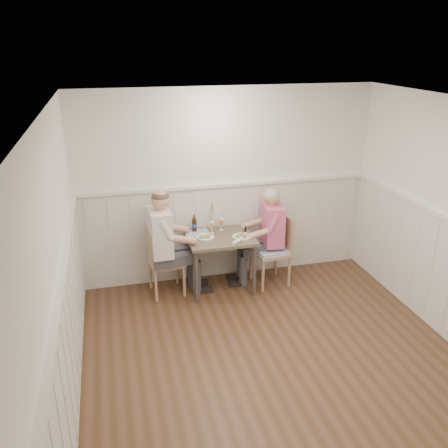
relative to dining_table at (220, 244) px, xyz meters
name	(u,v)px	position (x,y,z in m)	size (l,w,h in m)	color
ground_plane	(282,371)	(0.19, -1.84, -0.64)	(4.50, 4.50, 0.00)	#492F1A
room_shell	(290,233)	(0.19, -1.84, 0.87)	(4.04, 4.54, 2.60)	white
wainscot	(263,280)	(0.19, -1.15, 0.04)	(4.00, 4.49, 1.34)	beige
dining_table	(220,244)	(0.00, 0.00, 0.00)	(0.86, 0.70, 0.75)	#51463C
chair_right	(275,247)	(0.75, -0.01, -0.12)	(0.50, 0.50, 0.96)	#9A704E
chair_left	(162,259)	(-0.77, 0.05, -0.15)	(0.47, 0.47, 0.91)	#9A704E
man_in_pink	(269,243)	(0.69, 0.05, -0.07)	(0.66, 0.46, 1.36)	#3F3F47
diner_cream	(164,252)	(-0.74, -0.01, -0.03)	(0.70, 0.48, 1.46)	#3F3F47
plate_man	(241,236)	(0.26, -0.09, 0.13)	(0.24, 0.24, 0.06)	white
plate_diner	(205,237)	(-0.20, 0.00, 0.12)	(0.23, 0.23, 0.06)	white
beer_glass_a	(221,222)	(0.07, 0.21, 0.22)	(0.07, 0.07, 0.17)	silver
beer_glass_b	(212,225)	(-0.08, 0.14, 0.22)	(0.07, 0.07, 0.16)	silver
beer_bottle	(194,224)	(-0.29, 0.26, 0.21)	(0.06, 0.06, 0.23)	#321A0B
rolled_napkin	(238,241)	(0.17, -0.25, 0.13)	(0.19, 0.16, 0.04)	white
grass_vase	(211,216)	(-0.06, 0.29, 0.29)	(0.05, 0.05, 0.40)	silver
gingham_mat	(197,233)	(-0.27, 0.19, 0.11)	(0.33, 0.27, 0.01)	#4F64A8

